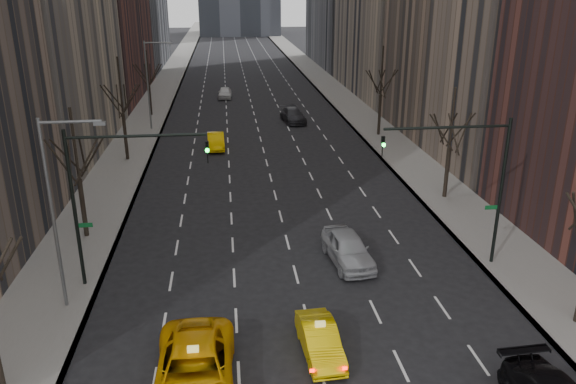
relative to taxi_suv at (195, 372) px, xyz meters
name	(u,v)px	position (x,y,z in m)	size (l,w,h in m)	color
sidewalk_left	(164,89)	(-7.37, 66.63, -0.82)	(4.50, 320.00, 0.15)	slate
sidewalk_right	(328,86)	(17.13, 66.63, -0.82)	(4.50, 320.00, 0.15)	slate
tree_lw_b	(79,180)	(-7.12, 14.63, 2.82)	(3.36, 3.50, 7.82)	black
tree_lw_c	(123,115)	(-7.12, 30.63, 3.14)	(3.36, 3.50, 8.74)	black
tree_lw_d	(149,85)	(-7.12, 48.63, 2.66)	(3.36, 3.50, 7.36)	black
tree_rw_b	(449,148)	(16.88, 18.63, 2.82)	(3.36, 3.50, 7.82)	black
tree_rw_c	(381,96)	(16.88, 36.63, 3.14)	(3.36, 3.50, 8.74)	black
traffic_mast_left	(107,183)	(-4.22, 8.63, 4.59)	(6.69, 0.39, 8.00)	black
traffic_mast_right	(473,170)	(13.99, 8.63, 4.59)	(6.69, 0.39, 8.00)	black
streetlight_near	(58,197)	(-5.96, 6.63, 4.72)	(2.83, 0.22, 9.00)	slate
streetlight_far	(151,76)	(-5.96, 41.63, 4.72)	(2.83, 0.22, 9.00)	slate
taxi_suv	(195,372)	(0.00, 0.00, 0.00)	(2.98, 6.47, 1.80)	#EAA104
taxi_sedan	(320,340)	(5.01, 1.78, -0.24)	(1.40, 4.01, 1.32)	yellow
silver_sedan_ahead	(348,248)	(7.88, 9.71, -0.05)	(2.00, 4.97, 1.69)	#A2A4AA
far_taxi	(216,141)	(0.52, 33.65, -0.18)	(1.52, 4.37, 1.44)	#FFC605
far_suv_grey	(293,115)	(8.98, 43.62, -0.14)	(2.12, 5.21, 1.51)	#2C2C31
far_car_white	(225,93)	(1.54, 58.67, -0.16)	(1.73, 4.31, 1.47)	silver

